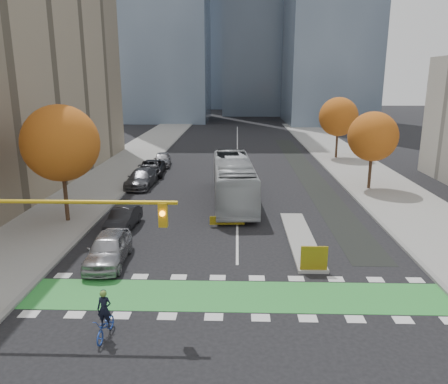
# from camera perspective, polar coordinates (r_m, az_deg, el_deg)

# --- Properties ---
(ground) EXTENTS (300.00, 300.00, 0.00)m
(ground) POSITION_cam_1_polar(r_m,az_deg,el_deg) (19.71, 1.73, -15.47)
(ground) COLOR black
(ground) RESTS_ON ground
(sidewalk_west) EXTENTS (7.00, 120.00, 0.15)m
(sidewalk_west) POSITION_cam_1_polar(r_m,az_deg,el_deg) (40.61, -17.67, -0.03)
(sidewalk_west) COLOR gray
(sidewalk_west) RESTS_ON ground
(sidewalk_east) EXTENTS (7.00, 120.00, 0.15)m
(sidewalk_east) POSITION_cam_1_polar(r_m,az_deg,el_deg) (40.65, 21.14, -0.32)
(sidewalk_east) COLOR gray
(sidewalk_east) RESTS_ON ground
(curb_west) EXTENTS (0.30, 120.00, 0.16)m
(curb_west) POSITION_cam_1_polar(r_m,az_deg,el_deg) (39.59, -12.88, -0.07)
(curb_west) COLOR gray
(curb_west) RESTS_ON ground
(curb_east) EXTENTS (0.30, 120.00, 0.16)m
(curb_east) POSITION_cam_1_polar(r_m,az_deg,el_deg) (39.62, 16.37, -0.29)
(curb_east) COLOR gray
(curb_east) RESTS_ON ground
(bike_crossing) EXTENTS (20.00, 3.00, 0.01)m
(bike_crossing) POSITION_cam_1_polar(r_m,az_deg,el_deg) (21.01, 1.73, -13.40)
(bike_crossing) COLOR green
(bike_crossing) RESTS_ON ground
(centre_line) EXTENTS (0.15, 70.00, 0.01)m
(centre_line) POSITION_cam_1_polar(r_m,az_deg,el_deg) (57.90, 1.75, 4.82)
(centre_line) COLOR silver
(centre_line) RESTS_ON ground
(bike_lane_paint) EXTENTS (2.50, 50.00, 0.01)m
(bike_lane_paint) POSITION_cam_1_polar(r_m,az_deg,el_deg) (48.67, 10.63, 2.68)
(bike_lane_paint) COLOR black
(bike_lane_paint) RESTS_ON ground
(median_island) EXTENTS (1.60, 10.00, 0.16)m
(median_island) POSITION_cam_1_polar(r_m,az_deg,el_deg) (28.13, 9.96, -5.98)
(median_island) COLOR gray
(median_island) RESTS_ON ground
(hazard_board) EXTENTS (1.40, 0.12, 1.30)m
(hazard_board) POSITION_cam_1_polar(r_m,az_deg,el_deg) (23.46, 11.68, -8.45)
(hazard_board) COLOR yellow
(hazard_board) RESTS_ON median_island
(tree_west) EXTENTS (5.20, 5.20, 8.22)m
(tree_west) POSITION_cam_1_polar(r_m,az_deg,el_deg) (31.69, -20.55, 5.98)
(tree_west) COLOR #332114
(tree_west) RESTS_ON ground
(tree_east_near) EXTENTS (4.40, 4.40, 7.08)m
(tree_east_near) POSITION_cam_1_polar(r_m,az_deg,el_deg) (41.18, 18.87, 6.87)
(tree_east_near) COLOR #332114
(tree_east_near) RESTS_ON ground
(tree_east_far) EXTENTS (4.80, 4.80, 7.65)m
(tree_east_far) POSITION_cam_1_polar(r_m,az_deg,el_deg) (56.65, 14.72, 9.48)
(tree_east_far) COLOR #332114
(tree_east_far) RESTS_ON ground
(traffic_signal_west) EXTENTS (8.53, 0.56, 5.20)m
(traffic_signal_west) POSITION_cam_1_polar(r_m,az_deg,el_deg) (19.22, -22.60, -4.24)
(traffic_signal_west) COLOR #BF9914
(traffic_signal_west) RESTS_ON ground
(cyclist) EXTENTS (0.73, 1.77, 2.00)m
(cyclist) POSITION_cam_1_polar(r_m,az_deg,el_deg) (18.37, -15.24, -16.03)
(cyclist) COLOR #22419E
(cyclist) RESTS_ON ground
(bus) EXTENTS (3.82, 13.13, 3.61)m
(bus) POSITION_cam_1_polar(r_m,az_deg,el_deg) (35.55, 1.26, 1.51)
(bus) COLOR #B3B7BB
(bus) RESTS_ON ground
(parked_car_a) EXTENTS (2.23, 5.04, 1.68)m
(parked_car_a) POSITION_cam_1_polar(r_m,az_deg,el_deg) (24.89, -14.85, -7.17)
(parked_car_a) COLOR #97979C
(parked_car_a) RESTS_ON ground
(parked_car_b) EXTENTS (1.75, 4.41, 1.43)m
(parked_car_b) POSITION_cam_1_polar(r_m,az_deg,el_deg) (30.23, -13.01, -3.40)
(parked_car_b) COLOR black
(parked_car_b) RESTS_ON ground
(parked_car_c) EXTENTS (2.50, 5.66, 1.62)m
(parked_car_c) POSITION_cam_1_polar(r_m,az_deg,el_deg) (41.58, -10.75, 1.78)
(parked_car_c) COLOR #4D4E53
(parked_car_c) RESTS_ON ground
(parked_car_d) EXTENTS (2.91, 5.67, 1.53)m
(parked_car_d) POSITION_cam_1_polar(r_m,az_deg,el_deg) (46.38, -9.45, 3.11)
(parked_car_d) COLOR black
(parked_car_d) RESTS_ON ground
(parked_car_e) EXTENTS (2.29, 4.76, 1.57)m
(parked_car_e) POSITION_cam_1_polar(r_m,az_deg,el_deg) (51.15, -8.07, 4.26)
(parked_car_e) COLOR gray
(parked_car_e) RESTS_ON ground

